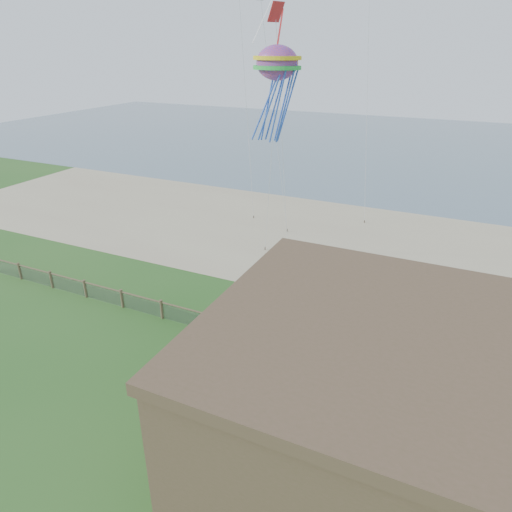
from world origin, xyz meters
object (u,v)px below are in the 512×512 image
object	(u,v)px
chainlink_fence	(205,322)
octopus_kite	(276,91)
motel	(446,451)
picnic_table	(312,395)

from	to	relation	value
chainlink_fence	octopus_kite	bearing A→B (deg)	86.89
motel	chainlink_fence	bearing A→B (deg)	151.70
picnic_table	octopus_kite	world-z (taller)	octopus_kite
motel	picnic_table	distance (m)	7.62
picnic_table	motel	bearing A→B (deg)	-50.61
octopus_kite	chainlink_fence	bearing A→B (deg)	-115.47
chainlink_fence	motel	world-z (taller)	motel
motel	octopus_kite	distance (m)	22.08
chainlink_fence	motel	bearing A→B (deg)	-28.30
chainlink_fence	octopus_kite	xyz separation A→B (m)	(0.48, 8.87, 11.82)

